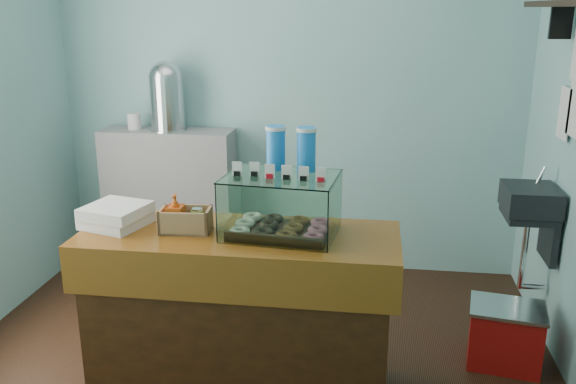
# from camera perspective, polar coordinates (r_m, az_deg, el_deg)

# --- Properties ---
(ground) EXTENTS (3.50, 3.50, 0.00)m
(ground) POSITION_cam_1_polar(r_m,az_deg,el_deg) (3.68, -3.42, -15.72)
(ground) COLOR black
(ground) RESTS_ON ground
(room_shell) EXTENTS (3.54, 3.04, 2.82)m
(room_shell) POSITION_cam_1_polar(r_m,az_deg,el_deg) (3.12, -3.47, 11.79)
(room_shell) COLOR #7AB2B2
(room_shell) RESTS_ON ground
(counter) EXTENTS (1.60, 0.60, 0.90)m
(counter) POSITION_cam_1_polar(r_m,az_deg,el_deg) (3.23, -4.47, -11.24)
(counter) COLOR #41200C
(counter) RESTS_ON ground
(back_shelf) EXTENTS (1.00, 0.32, 1.10)m
(back_shelf) POSITION_cam_1_polar(r_m,az_deg,el_deg) (4.84, -10.93, -0.70)
(back_shelf) COLOR gray
(back_shelf) RESTS_ON ground
(display_case) EXTENTS (0.58, 0.45, 0.52)m
(display_case) POSITION_cam_1_polar(r_m,az_deg,el_deg) (3.01, -0.41, -0.63)
(display_case) COLOR black
(display_case) RESTS_ON counter
(condiment_crate) EXTENTS (0.26, 0.17, 0.19)m
(condiment_crate) POSITION_cam_1_polar(r_m,az_deg,el_deg) (3.09, -9.76, -2.44)
(condiment_crate) COLOR #A27751
(condiment_crate) RESTS_ON counter
(pastry_boxes) EXTENTS (0.36, 0.36, 0.11)m
(pastry_boxes) POSITION_cam_1_polar(r_m,az_deg,el_deg) (3.25, -15.79, -2.12)
(pastry_boxes) COLOR silver
(pastry_boxes) RESTS_ON counter
(coffee_urn) EXTENTS (0.28, 0.28, 0.52)m
(coffee_urn) POSITION_cam_1_polar(r_m,az_deg,el_deg) (4.64, -11.28, 8.96)
(coffee_urn) COLOR silver
(coffee_urn) RESTS_ON back_shelf
(red_cooler) EXTENTS (0.46, 0.38, 0.36)m
(red_cooler) POSITION_cam_1_polar(r_m,az_deg,el_deg) (3.79, 19.66, -12.50)
(red_cooler) COLOR red
(red_cooler) RESTS_ON ground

